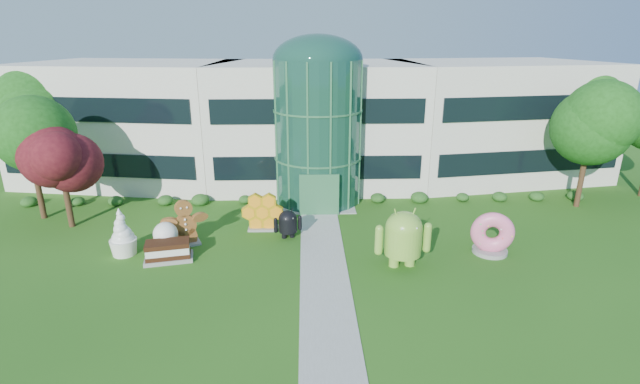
{
  "coord_description": "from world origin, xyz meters",
  "views": [
    {
      "loc": [
        -0.88,
        -19.7,
        11.31
      ],
      "look_at": [
        -0.05,
        6.0,
        2.6
      ],
      "focal_mm": 26.0,
      "sensor_mm": 36.0,
      "label": 1
    }
  ],
  "objects_px": {
    "android_green": "(403,235)",
    "donut": "(492,232)",
    "gingerbread": "(185,222)",
    "android_black": "(288,222)"
  },
  "relations": [
    {
      "from": "android_green",
      "to": "donut",
      "type": "height_order",
      "value": "android_green"
    },
    {
      "from": "android_green",
      "to": "gingerbread",
      "type": "xyz_separation_m",
      "value": [
        -11.75,
        2.96,
        -0.38
      ]
    },
    {
      "from": "android_green",
      "to": "android_black",
      "type": "relative_size",
      "value": 1.76
    },
    {
      "from": "android_black",
      "to": "gingerbread",
      "type": "xyz_separation_m",
      "value": [
        -5.76,
        -0.74,
        0.36
      ]
    },
    {
      "from": "gingerbread",
      "to": "android_green",
      "type": "bearing_deg",
      "value": -39.0
    },
    {
      "from": "android_green",
      "to": "android_black",
      "type": "distance_m",
      "value": 7.08
    },
    {
      "from": "donut",
      "to": "gingerbread",
      "type": "xyz_separation_m",
      "value": [
        -16.88,
        1.63,
        0.14
      ]
    },
    {
      "from": "android_green",
      "to": "gingerbread",
      "type": "distance_m",
      "value": 12.13
    },
    {
      "from": "android_green",
      "to": "donut",
      "type": "bearing_deg",
      "value": 9.33
    },
    {
      "from": "android_black",
      "to": "donut",
      "type": "height_order",
      "value": "donut"
    }
  ]
}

